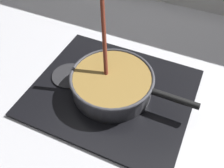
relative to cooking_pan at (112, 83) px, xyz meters
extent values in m
cube|color=#B7B7BC|center=(-0.13, -0.09, -0.07)|extent=(2.40, 1.60, 0.04)
cube|color=black|center=(0.00, 0.00, -0.05)|extent=(0.56, 0.48, 0.01)
torus|color=#592D0C|center=(0.00, 0.00, -0.04)|extent=(0.18, 0.18, 0.01)
cylinder|color=#262628|center=(-0.18, 0.00, -0.04)|extent=(0.13, 0.13, 0.01)
cylinder|color=#38383D|center=(0.00, 0.00, -0.01)|extent=(0.28, 0.28, 0.07)
cylinder|color=olive|center=(0.00, 0.00, 0.00)|extent=(0.27, 0.27, 0.07)
torus|color=#38383D|center=(0.00, 0.00, 0.03)|extent=(0.29, 0.29, 0.01)
cylinder|color=black|center=(0.22, 0.00, 0.02)|extent=(0.16, 0.02, 0.02)
cylinder|color=#E5CC7A|center=(0.07, -0.05, 0.02)|extent=(0.03, 0.03, 0.01)
cylinder|color=beige|center=(-0.11, 0.02, 0.02)|extent=(0.03, 0.03, 0.01)
cylinder|color=#E5CC7A|center=(-0.04, -0.01, 0.02)|extent=(0.03, 0.03, 0.01)
cylinder|color=beige|center=(0.01, -0.02, 0.02)|extent=(0.04, 0.04, 0.01)
cylinder|color=#E5CC7A|center=(-0.07, 0.04, 0.02)|extent=(0.03, 0.03, 0.01)
cylinder|color=beige|center=(0.00, 0.11, 0.02)|extent=(0.04, 0.04, 0.01)
cylinder|color=#EDD88C|center=(-0.04, -0.05, 0.02)|extent=(0.04, 0.04, 0.01)
cylinder|color=beige|center=(0.02, 0.02, 0.02)|extent=(0.03, 0.03, 0.01)
cylinder|color=maroon|center=(-0.05, 0.05, 0.13)|extent=(0.08, 0.12, 0.24)
cube|color=brown|center=(-0.02, 0.00, 0.02)|extent=(0.05, 0.05, 0.01)
camera|label=1|loc=(0.25, -0.55, 0.65)|focal=41.11mm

